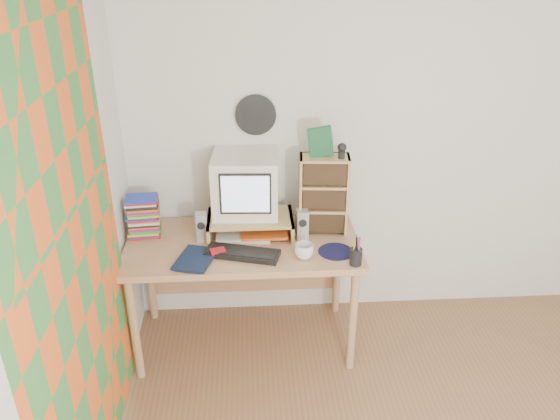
{
  "coord_description": "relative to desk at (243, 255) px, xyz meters",
  "views": [
    {
      "loc": [
        -0.98,
        -1.49,
        2.38
      ],
      "look_at": [
        -0.81,
        1.33,
        0.98
      ],
      "focal_mm": 35.0,
      "sensor_mm": 36.0,
      "label": 1
    }
  ],
  "objects": [
    {
      "name": "back_wall",
      "position": [
        1.03,
        0.31,
        0.63
      ],
      "size": [
        3.5,
        0.0,
        3.5
      ],
      "primitive_type": "plane",
      "rotation": [
        1.57,
        0.0,
        0.0
      ],
      "color": "silver",
      "rests_on": "floor"
    },
    {
      "name": "left_wall",
      "position": [
        -0.72,
        -1.44,
        0.63
      ],
      "size": [
        0.0,
        3.5,
        3.5
      ],
      "primitive_type": "plane",
      "rotation": [
        1.57,
        0.0,
        1.57
      ],
      "color": "silver",
      "rests_on": "floor"
    },
    {
      "name": "curtain",
      "position": [
        -0.68,
        -0.96,
        0.53
      ],
      "size": [
        0.0,
        2.2,
        2.2
      ],
      "primitive_type": "plane",
      "rotation": [
        1.57,
        0.0,
        1.57
      ],
      "color": "#E25B1F",
      "rests_on": "left_wall"
    },
    {
      "name": "wall_disc",
      "position": [
        0.1,
        0.29,
        0.81
      ],
      "size": [
        0.25,
        0.02,
        0.25
      ],
      "primitive_type": "cylinder",
      "rotation": [
        1.57,
        0.0,
        0.0
      ],
      "color": "black",
      "rests_on": "back_wall"
    },
    {
      "name": "desk",
      "position": [
        0.0,
        0.0,
        0.0
      ],
      "size": [
        1.4,
        0.7,
        0.75
      ],
      "color": "tan",
      "rests_on": "floor"
    },
    {
      "name": "monitor_riser",
      "position": [
        0.05,
        0.04,
        0.23
      ],
      "size": [
        0.52,
        0.3,
        0.12
      ],
      "color": "tan",
      "rests_on": "desk"
    },
    {
      "name": "crt_monitor",
      "position": [
        0.03,
        0.09,
        0.44
      ],
      "size": [
        0.41,
        0.41,
        0.37
      ],
      "primitive_type": "cube",
      "rotation": [
        0.0,
        0.0,
        -0.06
      ],
      "color": "silver",
      "rests_on": "monitor_riser"
    },
    {
      "name": "speaker_left",
      "position": [
        -0.24,
        -0.02,
        0.22
      ],
      "size": [
        0.07,
        0.07,
        0.18
      ],
      "primitive_type": "cube",
      "rotation": [
        0.0,
        0.0,
        0.08
      ],
      "color": "#B5B6BA",
      "rests_on": "desk"
    },
    {
      "name": "speaker_right",
      "position": [
        0.36,
        -0.04,
        0.23
      ],
      "size": [
        0.07,
        0.07,
        0.19
      ],
      "primitive_type": "cube",
      "rotation": [
        0.0,
        0.0,
        0.08
      ],
      "color": "#B5B6BA",
      "rests_on": "desk"
    },
    {
      "name": "keyboard",
      "position": [
        -0.0,
        -0.22,
        0.15
      ],
      "size": [
        0.45,
        0.25,
        0.03
      ],
      "primitive_type": "cube",
      "rotation": [
        0.0,
        0.0,
        -0.28
      ],
      "color": "black",
      "rests_on": "desk"
    },
    {
      "name": "dvd_stack",
      "position": [
        -0.59,
        0.05,
        0.27
      ],
      "size": [
        0.19,
        0.15,
        0.26
      ],
      "primitive_type": null,
      "rotation": [
        0.0,
        0.0,
        0.08
      ],
      "color": "brown",
      "rests_on": "desk"
    },
    {
      "name": "cd_rack",
      "position": [
        0.5,
        0.05,
        0.38
      ],
      "size": [
        0.31,
        0.18,
        0.49
      ],
      "primitive_type": "cube",
      "rotation": [
        0.0,
        0.0,
        -0.09
      ],
      "color": "tan",
      "rests_on": "desk"
    },
    {
      "name": "mug",
      "position": [
        0.35,
        -0.27,
        0.18
      ],
      "size": [
        0.13,
        0.13,
        0.09
      ],
      "primitive_type": "imported",
      "rotation": [
        0.0,
        0.0,
        0.22
      ],
      "color": "white",
      "rests_on": "desk"
    },
    {
      "name": "diary",
      "position": [
        -0.36,
        -0.24,
        0.16
      ],
      "size": [
        0.28,
        0.24,
        0.05
      ],
      "primitive_type": "imported",
      "rotation": [
        0.0,
        0.0,
        -0.29
      ],
      "color": "#0F1D3A",
      "rests_on": "desk"
    },
    {
      "name": "mousepad",
      "position": [
        0.54,
        -0.22,
        0.14
      ],
      "size": [
        0.26,
        0.26,
        0.0
      ],
      "primitive_type": "cylinder",
      "rotation": [
        0.0,
        0.0,
        0.3
      ],
      "color": "black",
      "rests_on": "desk"
    },
    {
      "name": "pen_cup",
      "position": [
        0.63,
        -0.36,
        0.2
      ],
      "size": [
        0.07,
        0.07,
        0.14
      ],
      "primitive_type": null,
      "rotation": [
        0.0,
        0.0,
        -0.08
      ],
      "color": "black",
      "rests_on": "desk"
    },
    {
      "name": "papers",
      "position": [
        0.05,
        0.02,
        0.16
      ],
      "size": [
        0.32,
        0.24,
        0.04
      ],
      "primitive_type": null,
      "rotation": [
        0.0,
        0.0,
        -0.0
      ],
      "color": "silver",
      "rests_on": "desk"
    },
    {
      "name": "red_box",
      "position": [
        -0.14,
        -0.22,
        0.16
      ],
      "size": [
        0.1,
        0.08,
        0.04
      ],
      "primitive_type": "cube",
      "rotation": [
        0.0,
        0.0,
        0.31
      ],
      "color": "#B41320",
      "rests_on": "desk"
    },
    {
      "name": "game_box",
      "position": [
        0.47,
        0.06,
        0.72
      ],
      "size": [
        0.14,
        0.04,
        0.18
      ],
      "primitive_type": "cube",
      "rotation": [
        0.0,
        0.0,
        0.04
      ],
      "color": "#175230",
      "rests_on": "cd_rack"
    },
    {
      "name": "webcam",
      "position": [
        0.59,
        0.02,
        0.67
      ],
      "size": [
        0.06,
        0.06,
        0.09
      ],
      "primitive_type": null,
      "rotation": [
        0.0,
        0.0,
        -0.04
      ],
      "color": "black",
      "rests_on": "cd_rack"
    }
  ]
}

